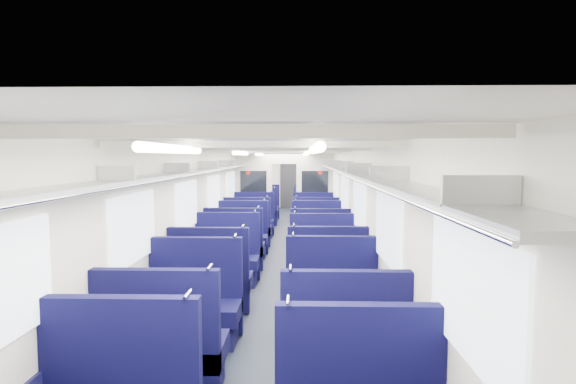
% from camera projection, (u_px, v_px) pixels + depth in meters
% --- Properties ---
extents(floor, '(2.80, 18.00, 0.01)m').
position_uv_depth(floor, '(280.00, 253.00, 10.11)').
color(floor, black).
rests_on(floor, ground).
extents(ceiling, '(2.80, 18.00, 0.01)m').
position_uv_depth(ceiling, '(280.00, 150.00, 9.92)').
color(ceiling, white).
rests_on(ceiling, wall_left).
extents(wall_left, '(0.02, 18.00, 2.35)m').
position_uv_depth(wall_left, '(219.00, 202.00, 10.05)').
color(wall_left, silver).
rests_on(wall_left, floor).
extents(dado_left, '(0.03, 17.90, 0.70)m').
position_uv_depth(dado_left, '(220.00, 238.00, 10.12)').
color(dado_left, black).
rests_on(dado_left, floor).
extents(wall_right, '(0.02, 18.00, 2.35)m').
position_uv_depth(wall_right, '(342.00, 202.00, 9.98)').
color(wall_right, silver).
rests_on(wall_right, floor).
extents(dado_right, '(0.03, 17.90, 0.70)m').
position_uv_depth(dado_right, '(341.00, 239.00, 10.05)').
color(dado_right, black).
rests_on(dado_right, floor).
extents(wall_far, '(2.80, 0.02, 2.35)m').
position_uv_depth(wall_far, '(289.00, 181.00, 18.99)').
color(wall_far, silver).
rests_on(wall_far, floor).
extents(luggage_rack_left, '(0.36, 17.40, 0.18)m').
position_uv_depth(luggage_rack_left, '(226.00, 167.00, 9.98)').
color(luggage_rack_left, '#B2B5BA').
rests_on(luggage_rack_left, wall_left).
extents(luggage_rack_right, '(0.36, 17.40, 0.18)m').
position_uv_depth(luggage_rack_right, '(334.00, 167.00, 9.92)').
color(luggage_rack_right, '#B2B5BA').
rests_on(luggage_rack_right, wall_right).
extents(windows, '(2.78, 15.60, 0.75)m').
position_uv_depth(windows, '(279.00, 193.00, 9.54)').
color(windows, white).
rests_on(windows, wall_left).
extents(ceiling_fittings, '(2.70, 16.06, 0.11)m').
position_uv_depth(ceiling_fittings, '(280.00, 153.00, 9.67)').
color(ceiling_fittings, silver).
rests_on(ceiling_fittings, ceiling).
extents(end_door, '(0.75, 0.06, 2.00)m').
position_uv_depth(end_door, '(289.00, 185.00, 18.94)').
color(end_door, black).
rests_on(end_door, floor).
extents(bulkhead, '(2.80, 0.10, 2.35)m').
position_uv_depth(bulkhead, '(284.00, 191.00, 12.68)').
color(bulkhead, silver).
rests_on(bulkhead, floor).
extents(seat_4, '(1.13, 0.62, 1.26)m').
position_uv_depth(seat_4, '(162.00, 354.00, 4.08)').
color(seat_4, '#0C0C3A').
rests_on(seat_4, floor).
extents(seat_5, '(1.13, 0.62, 1.26)m').
position_uv_depth(seat_5, '(343.00, 357.00, 4.03)').
color(seat_5, '#0C0C3A').
rests_on(seat_5, floor).
extents(seat_6, '(1.13, 0.62, 1.26)m').
position_uv_depth(seat_6, '(194.00, 309.00, 5.29)').
color(seat_6, '#0C0C3A').
rests_on(seat_6, floor).
extents(seat_7, '(1.13, 0.62, 1.26)m').
position_uv_depth(seat_7, '(332.00, 307.00, 5.37)').
color(seat_7, '#0C0C3A').
rests_on(seat_7, floor).
extents(seat_8, '(1.13, 0.62, 1.26)m').
position_uv_depth(seat_8, '(211.00, 284.00, 6.35)').
color(seat_8, '#0C0C3A').
rests_on(seat_8, floor).
extents(seat_9, '(1.13, 0.62, 1.26)m').
position_uv_depth(seat_9, '(327.00, 282.00, 6.43)').
color(seat_9, '#0C0C3A').
rests_on(seat_9, floor).
extents(seat_10, '(1.13, 0.62, 1.26)m').
position_uv_depth(seat_10, '(227.00, 261.00, 7.70)').
color(seat_10, '#0C0C3A').
rests_on(seat_10, floor).
extents(seat_11, '(1.13, 0.62, 1.26)m').
position_uv_depth(seat_11, '(323.00, 263.00, 7.55)').
color(seat_11, '#0C0C3A').
rests_on(seat_11, floor).
extents(seat_12, '(1.13, 0.62, 1.26)m').
position_uv_depth(seat_12, '(235.00, 250.00, 8.67)').
color(seat_12, '#0C0C3A').
rests_on(seat_12, floor).
extents(seat_13, '(1.13, 0.62, 1.26)m').
position_uv_depth(seat_13, '(320.00, 251.00, 8.56)').
color(seat_13, '#0C0C3A').
rests_on(seat_13, floor).
extents(seat_14, '(1.13, 0.62, 1.26)m').
position_uv_depth(seat_14, '(242.00, 239.00, 9.80)').
color(seat_14, '#0C0C3A').
rests_on(seat_14, floor).
extents(seat_15, '(1.13, 0.62, 1.26)m').
position_uv_depth(seat_15, '(317.00, 239.00, 9.82)').
color(seat_15, '#0C0C3A').
rests_on(seat_15, floor).
extents(seat_16, '(1.13, 0.62, 1.26)m').
position_uv_depth(seat_16, '(248.00, 231.00, 10.90)').
color(seat_16, '#0C0C3A').
rests_on(seat_16, floor).
extents(seat_17, '(1.13, 0.62, 1.26)m').
position_uv_depth(seat_17, '(315.00, 230.00, 10.92)').
color(seat_17, '#0C0C3A').
rests_on(seat_17, floor).
extents(seat_18, '(1.13, 0.62, 1.26)m').
position_uv_depth(seat_18, '(253.00, 223.00, 12.18)').
color(seat_18, '#0C0C3A').
rests_on(seat_18, floor).
extents(seat_19, '(1.13, 0.62, 1.26)m').
position_uv_depth(seat_19, '(314.00, 223.00, 12.08)').
color(seat_19, '#0C0C3A').
rests_on(seat_19, floor).
extents(seat_20, '(1.13, 0.62, 1.26)m').
position_uv_depth(seat_20, '(260.00, 213.00, 14.25)').
color(seat_20, '#0C0C3A').
rests_on(seat_20, floor).
extents(seat_21, '(1.13, 0.62, 1.26)m').
position_uv_depth(seat_21, '(312.00, 214.00, 14.15)').
color(seat_21, '#0C0C3A').
rests_on(seat_21, floor).
extents(seat_22, '(1.13, 0.62, 1.26)m').
position_uv_depth(seat_22, '(263.00, 209.00, 15.47)').
color(seat_22, '#0C0C3A').
rests_on(seat_22, floor).
extents(seat_23, '(1.13, 0.62, 1.26)m').
position_uv_depth(seat_23, '(311.00, 209.00, 15.42)').
color(seat_23, '#0C0C3A').
rests_on(seat_23, floor).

